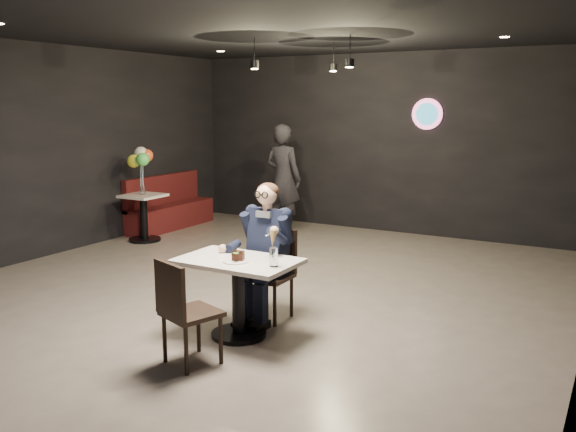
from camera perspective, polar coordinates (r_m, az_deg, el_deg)
The scene contains 17 objects.
floor at distance 6.84m, azimuth -5.47°, elevation -8.05°, with size 9.00×9.00×0.00m, color gray.
wall_sign at distance 10.21m, azimuth 12.90°, elevation 9.29°, with size 0.50×0.06×0.50m, color pink, non-canonical shape.
pendant_lights at distance 8.24m, azimuth 2.44°, elevation 15.43°, with size 1.40×1.20×0.36m, color black.
main_table at distance 5.78m, azimuth -4.67°, elevation -7.66°, with size 1.10×0.70×0.75m, color white.
chair_far at distance 6.19m, azimuth -1.82°, elevation -5.55°, with size 0.42×0.46×0.92m, color black.
chair_near at distance 5.22m, azimuth -9.00°, elevation -8.78°, with size 0.42×0.46×0.92m, color black.
seated_man at distance 6.13m, azimuth -1.83°, elevation -3.21°, with size 0.60×0.80×1.44m, color black.
dessert_plate at distance 5.58m, azimuth -4.93°, elevation -4.23°, with size 0.24×0.24×0.01m, color white.
cake_slice at distance 5.59m, azimuth -4.68°, elevation -3.76°, with size 0.10×0.08×0.07m, color black.
mint_leaf at distance 5.52m, azimuth -4.93°, elevation -3.48°, with size 0.06×0.04×0.01m, color #2D862B.
sundae_glass at distance 5.39m, azimuth -1.35°, elevation -3.87°, with size 0.07×0.07×0.17m, color silver.
wafer_cone at distance 5.35m, azimuth -1.42°, elevation -2.17°, with size 0.07×0.07×0.14m, color tan.
booth_bench at distance 10.88m, azimuth -10.96°, elevation 1.30°, with size 0.47×1.86×0.93m, color #420E11.
side_table at distance 9.97m, azimuth -13.33°, elevation -0.22°, with size 0.58×0.58×0.73m, color white.
balloon_vase at distance 9.90m, azimuth -13.44°, elevation 2.37°, with size 0.09×0.09×0.14m, color silver.
balloon_bunch at distance 9.85m, azimuth -13.54°, elevation 4.62°, with size 0.38×0.38×0.62m, color yellow.
passerby at distance 10.28m, azimuth -0.45°, elevation 3.50°, with size 0.67×0.44×1.83m, color black.
Camera 1 is at (3.74, -5.31, 2.18)m, focal length 38.00 mm.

